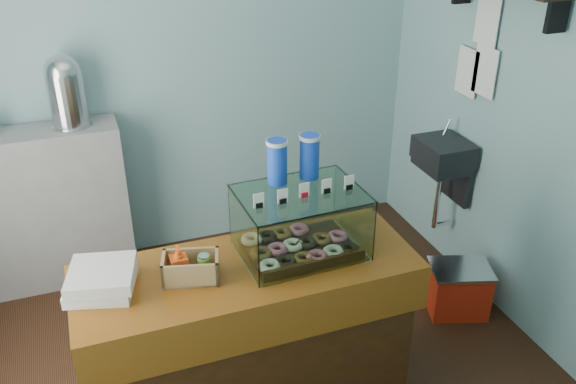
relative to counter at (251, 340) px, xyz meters
name	(u,v)px	position (x,y,z in m)	size (l,w,h in m)	color
ground	(240,373)	(0.00, 0.25, -0.46)	(3.50, 3.50, 0.00)	black
room_shell	(230,82)	(0.03, 0.26, 1.25)	(3.54, 3.04, 2.82)	#82B2BD
counter	(251,340)	(0.00, 0.00, 0.00)	(1.60, 0.60, 0.90)	#45210D
back_shelf	(50,209)	(-0.90, 1.57, 0.09)	(1.00, 0.32, 1.10)	#939396
display_case	(298,218)	(0.27, 0.07, 0.61)	(0.59, 0.44, 0.54)	black
condiment_crate	(189,267)	(-0.27, 0.00, 0.51)	(0.28, 0.21, 0.18)	tan
pastry_boxes	(101,279)	(-0.65, 0.05, 0.50)	(0.34, 0.35, 0.11)	silver
coffee_urn	(66,89)	(-0.67, 1.58, 0.88)	(0.25, 0.25, 0.46)	silver
red_cooler	(458,289)	(1.47, 0.31, -0.29)	(0.44, 0.39, 0.33)	red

